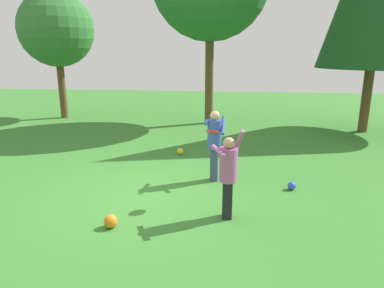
# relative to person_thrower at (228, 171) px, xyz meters

# --- Properties ---
(ground_plane) EXTENTS (40.00, 40.00, 0.00)m
(ground_plane) POSITION_rel_person_thrower_xyz_m (-1.85, 0.91, -0.95)
(ground_plane) COLOR #387A2D
(person_thrower) EXTENTS (0.63, 0.62, 1.76)m
(person_thrower) POSITION_rel_person_thrower_xyz_m (0.00, 0.00, 0.00)
(person_thrower) COLOR black
(person_thrower) RESTS_ON ground_plane
(person_catcher) EXTENTS (0.49, 0.61, 1.74)m
(person_catcher) POSITION_rel_person_thrower_xyz_m (-0.36, 1.96, 0.09)
(person_catcher) COLOR #38476B
(person_catcher) RESTS_ON ground_plane
(frisbee) EXTENTS (0.32, 0.31, 0.13)m
(frisbee) POSITION_rel_person_thrower_xyz_m (-0.35, 0.76, 0.56)
(frisbee) COLOR red
(ball_yellow) EXTENTS (0.20, 0.20, 0.20)m
(ball_yellow) POSITION_rel_person_thrower_xyz_m (-1.50, 4.03, -0.85)
(ball_yellow) COLOR yellow
(ball_yellow) RESTS_ON ground_plane
(ball_blue) EXTENTS (0.19, 0.19, 0.19)m
(ball_blue) POSITION_rel_person_thrower_xyz_m (1.46, 1.55, -0.85)
(ball_blue) COLOR blue
(ball_blue) RESTS_ON ground_plane
(ball_orange) EXTENTS (0.25, 0.25, 0.25)m
(ball_orange) POSITION_rel_person_thrower_xyz_m (-2.09, -0.65, -0.82)
(ball_orange) COLOR orange
(ball_orange) RESTS_ON ground_plane
(tree_far_left) EXTENTS (3.33, 3.33, 5.69)m
(tree_far_left) POSITION_rel_person_thrower_xyz_m (-7.87, 9.39, 3.06)
(tree_far_left) COLOR brown
(tree_far_left) RESTS_ON ground_plane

